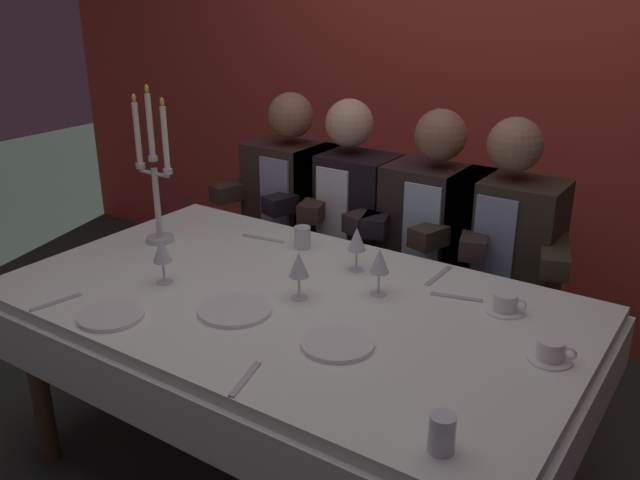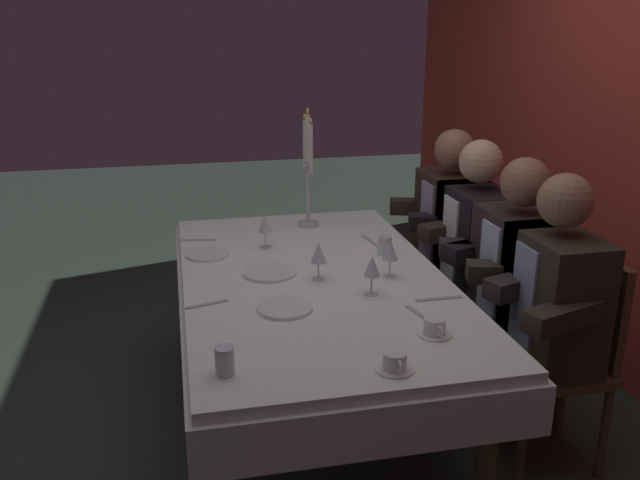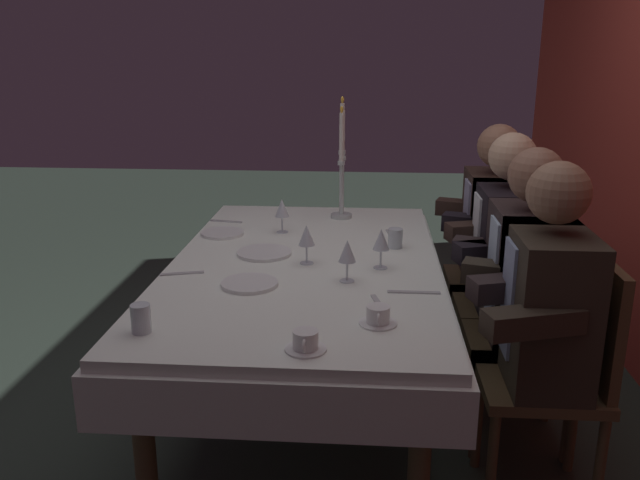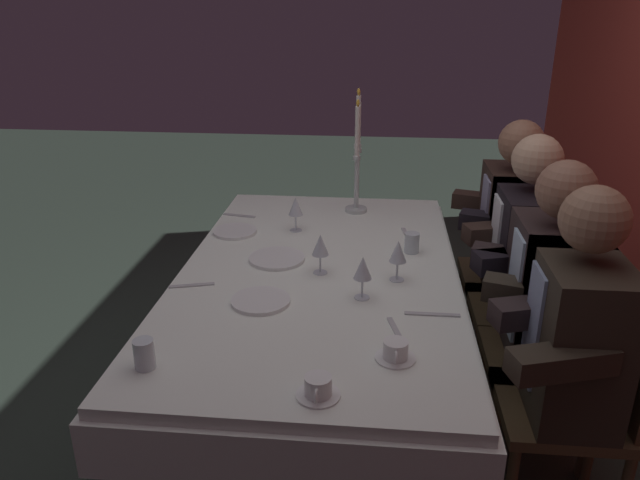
{
  "view_description": "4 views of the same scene",
  "coord_description": "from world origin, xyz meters",
  "px_view_note": "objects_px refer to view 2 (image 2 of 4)",
  "views": [
    {
      "loc": [
        1.22,
        -1.61,
        1.72
      ],
      "look_at": [
        0.11,
        0.03,
        0.96
      ],
      "focal_mm": 38.06,
      "sensor_mm": 36.0,
      "label": 1
    },
    {
      "loc": [
        2.62,
        -0.55,
        1.8
      ],
      "look_at": [
        0.1,
        0.0,
        0.94
      ],
      "focal_mm": 37.84,
      "sensor_mm": 36.0,
      "label": 2
    },
    {
      "loc": [
        2.59,
        0.26,
        1.6
      ],
      "look_at": [
        0.12,
        0.07,
        0.87
      ],
      "focal_mm": 37.0,
      "sensor_mm": 36.0,
      "label": 3
    },
    {
      "loc": [
        2.2,
        0.22,
        1.75
      ],
      "look_at": [
        0.09,
        0.02,
        0.9
      ],
      "focal_mm": 33.92,
      "sensor_mm": 36.0,
      "label": 4
    }
  ],
  "objects_px": {
    "candelabra": "(308,178)",
    "dinner_plate_2": "(285,308)",
    "dining_table": "(314,302)",
    "wine_glass_2": "(390,252)",
    "wine_glass_3": "(372,267)",
    "seated_diner_2": "(518,271)",
    "seated_diner_3": "(555,298)",
    "water_tumbler_1": "(385,245)",
    "coffee_cup_0": "(435,328)",
    "seated_diner_1": "(476,241)",
    "water_tumbler_0": "(225,361)",
    "dinner_plate_0": "(269,272)",
    "coffee_cup_1": "(395,362)",
    "wine_glass_0": "(319,254)",
    "dinner_plate_1": "(208,254)",
    "seated_diner_0": "(451,222)",
    "wine_glass_1": "(265,225)"
  },
  "relations": [
    {
      "from": "dinner_plate_0",
      "to": "water_tumbler_1",
      "type": "relative_size",
      "value": 2.69
    },
    {
      "from": "wine_glass_1",
      "to": "seated_diner_2",
      "type": "relative_size",
      "value": 0.13
    },
    {
      "from": "dining_table",
      "to": "seated_diner_1",
      "type": "distance_m",
      "value": 0.95
    },
    {
      "from": "seated_diner_3",
      "to": "coffee_cup_0",
      "type": "bearing_deg",
      "value": -70.44
    },
    {
      "from": "wine_glass_0",
      "to": "wine_glass_2",
      "type": "distance_m",
      "value": 0.3
    },
    {
      "from": "dinner_plate_2",
      "to": "water_tumbler_0",
      "type": "height_order",
      "value": "water_tumbler_0"
    },
    {
      "from": "dining_table",
      "to": "seated_diner_2",
      "type": "distance_m",
      "value": 0.9
    },
    {
      "from": "wine_glass_0",
      "to": "dinner_plate_2",
      "type": "bearing_deg",
      "value": -34.92
    },
    {
      "from": "dinner_plate_2",
      "to": "dinner_plate_0",
      "type": "bearing_deg",
      "value": -179.35
    },
    {
      "from": "candelabra",
      "to": "seated_diner_3",
      "type": "relative_size",
      "value": 0.5
    },
    {
      "from": "dinner_plate_0",
      "to": "coffee_cup_1",
      "type": "bearing_deg",
      "value": 16.3
    },
    {
      "from": "dining_table",
      "to": "seated_diner_2",
      "type": "relative_size",
      "value": 1.56
    },
    {
      "from": "coffee_cup_1",
      "to": "dinner_plate_1",
      "type": "bearing_deg",
      "value": -156.89
    },
    {
      "from": "candelabra",
      "to": "wine_glass_3",
      "type": "xyz_separation_m",
      "value": [
        0.96,
        0.06,
        -0.14
      ]
    },
    {
      "from": "seated_diner_0",
      "to": "seated_diner_3",
      "type": "xyz_separation_m",
      "value": [
        1.05,
        0.0,
        0.0
      ]
    },
    {
      "from": "dinner_plate_0",
      "to": "dinner_plate_2",
      "type": "xyz_separation_m",
      "value": [
        0.38,
        0.0,
        0.0
      ]
    },
    {
      "from": "wine_glass_1",
      "to": "coffee_cup_0",
      "type": "height_order",
      "value": "wine_glass_1"
    },
    {
      "from": "water_tumbler_1",
      "to": "seated_diner_2",
      "type": "bearing_deg",
      "value": 57.04
    },
    {
      "from": "water_tumbler_0",
      "to": "seated_diner_3",
      "type": "xyz_separation_m",
      "value": [
        -0.33,
        1.32,
        -0.05
      ]
    },
    {
      "from": "coffee_cup_0",
      "to": "seated_diner_1",
      "type": "height_order",
      "value": "seated_diner_1"
    },
    {
      "from": "dinner_plate_0",
      "to": "seated_diner_3",
      "type": "xyz_separation_m",
      "value": [
        0.49,
        1.07,
        -0.01
      ]
    },
    {
      "from": "water_tumbler_1",
      "to": "coffee_cup_1",
      "type": "xyz_separation_m",
      "value": [
        1.05,
        -0.3,
        -0.02
      ]
    },
    {
      "from": "coffee_cup_1",
      "to": "seated_diner_3",
      "type": "height_order",
      "value": "seated_diner_3"
    },
    {
      "from": "coffee_cup_0",
      "to": "seated_diner_2",
      "type": "bearing_deg",
      "value": 131.09
    },
    {
      "from": "wine_glass_0",
      "to": "coffee_cup_0",
      "type": "distance_m",
      "value": 0.66
    },
    {
      "from": "dinner_plate_0",
      "to": "seated_diner_0",
      "type": "distance_m",
      "value": 1.21
    },
    {
      "from": "wine_glass_3",
      "to": "seated_diner_2",
      "type": "bearing_deg",
      "value": 99.82
    },
    {
      "from": "candelabra",
      "to": "wine_glass_2",
      "type": "xyz_separation_m",
      "value": [
        0.8,
        0.19,
        -0.14
      ]
    },
    {
      "from": "wine_glass_3",
      "to": "water_tumbler_0",
      "type": "relative_size",
      "value": 1.78
    },
    {
      "from": "wine_glass_1",
      "to": "wine_glass_2",
      "type": "relative_size",
      "value": 1.0
    },
    {
      "from": "dinner_plate_0",
      "to": "wine_glass_0",
      "type": "relative_size",
      "value": 1.43
    },
    {
      "from": "candelabra",
      "to": "dinner_plate_2",
      "type": "relative_size",
      "value": 2.9
    },
    {
      "from": "water_tumbler_0",
      "to": "coffee_cup_1",
      "type": "distance_m",
      "value": 0.53
    },
    {
      "from": "wine_glass_1",
      "to": "wine_glass_2",
      "type": "bearing_deg",
      "value": 43.08
    },
    {
      "from": "dining_table",
      "to": "candelabra",
      "type": "relative_size",
      "value": 3.14
    },
    {
      "from": "dining_table",
      "to": "wine_glass_2",
      "type": "bearing_deg",
      "value": 77.22
    },
    {
      "from": "candelabra",
      "to": "dinner_plate_1",
      "type": "bearing_deg",
      "value": -56.65
    },
    {
      "from": "wine_glass_2",
      "to": "dinner_plate_0",
      "type": "bearing_deg",
      "value": -106.44
    },
    {
      "from": "dining_table",
      "to": "seated_diner_0",
      "type": "relative_size",
      "value": 1.56
    },
    {
      "from": "dinner_plate_1",
      "to": "dinner_plate_2",
      "type": "height_order",
      "value": "same"
    },
    {
      "from": "water_tumbler_0",
      "to": "coffee_cup_0",
      "type": "distance_m",
      "value": 0.74
    },
    {
      "from": "seated_diner_2",
      "to": "seated_diner_3",
      "type": "bearing_deg",
      "value": 0.0
    },
    {
      "from": "dinner_plate_0",
      "to": "dining_table",
      "type": "bearing_deg",
      "value": 67.63
    },
    {
      "from": "dinner_plate_2",
      "to": "wine_glass_3",
      "type": "bearing_deg",
      "value": 100.97
    },
    {
      "from": "dinner_plate_0",
      "to": "water_tumbler_0",
      "type": "relative_size",
      "value": 2.54
    },
    {
      "from": "wine_glass_2",
      "to": "water_tumbler_1",
      "type": "distance_m",
      "value": 0.3
    },
    {
      "from": "dinner_plate_1",
      "to": "wine_glass_2",
      "type": "distance_m",
      "value": 0.87
    },
    {
      "from": "seated_diner_3",
      "to": "dinner_plate_2",
      "type": "bearing_deg",
      "value": -96.06
    },
    {
      "from": "seated_diner_0",
      "to": "water_tumbler_1",
      "type": "bearing_deg",
      "value": -50.44
    },
    {
      "from": "dinner_plate_0",
      "to": "dinner_plate_2",
      "type": "bearing_deg",
      "value": 0.65
    }
  ]
}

